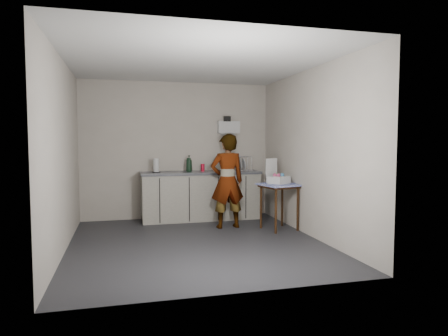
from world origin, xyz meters
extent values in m
plane|color=#2C2C31|center=(0.00, 0.00, 0.00)|extent=(4.00, 4.00, 0.00)
cube|color=beige|center=(0.00, 1.99, 1.30)|extent=(3.60, 0.02, 2.60)
cube|color=beige|center=(1.79, 0.00, 1.30)|extent=(0.02, 4.00, 2.60)
cube|color=beige|center=(-1.79, 0.00, 1.30)|extent=(0.02, 4.00, 2.60)
cube|color=white|center=(0.00, 0.00, 2.60)|extent=(3.60, 4.00, 0.01)
cube|color=black|center=(0.40, 1.70, 0.04)|extent=(2.20, 0.52, 0.08)
cube|color=#B9B4A4|center=(0.40, 1.70, 0.43)|extent=(2.20, 0.58, 0.86)
cube|color=#4E4F58|center=(0.40, 1.70, 0.89)|extent=(2.24, 0.62, 0.05)
cube|color=black|center=(-0.40, 1.41, 0.43)|extent=(0.02, 0.01, 0.80)
cube|color=black|center=(0.13, 1.41, 0.43)|extent=(0.02, 0.01, 0.80)
cube|color=black|center=(0.67, 1.41, 0.43)|extent=(0.01, 0.01, 0.80)
cube|color=black|center=(1.20, 1.41, 0.43)|extent=(0.02, 0.01, 0.80)
cube|color=silver|center=(1.00, 1.92, 1.75)|extent=(0.42, 0.16, 0.24)
cube|color=silver|center=(1.00, 1.97, 1.61)|extent=(0.30, 0.06, 0.04)
cube|color=black|center=(0.95, 1.83, 1.91)|extent=(0.14, 0.02, 0.10)
cylinder|color=#391E0C|center=(1.34, 0.25, 0.35)|extent=(0.04, 0.04, 0.71)
cylinder|color=#391E0C|center=(1.76, 0.35, 0.35)|extent=(0.04, 0.04, 0.71)
cylinder|color=#391E0C|center=(1.24, 0.68, 0.35)|extent=(0.04, 0.04, 0.71)
cylinder|color=#391E0C|center=(1.66, 0.78, 0.35)|extent=(0.04, 0.04, 0.71)
cube|color=#391E0C|center=(1.50, 0.51, 0.73)|extent=(0.63, 0.63, 0.04)
cube|color=#1A2AA0|center=(1.50, 0.51, 0.76)|extent=(0.71, 0.71, 0.03)
imported|color=#B2A593|center=(0.69, 0.87, 0.80)|extent=(0.61, 0.42, 1.60)
imported|color=black|center=(0.17, 1.68, 1.06)|extent=(0.14, 0.14, 0.31)
cylinder|color=red|center=(0.45, 1.77, 0.98)|extent=(0.07, 0.07, 0.14)
cylinder|color=black|center=(0.17, 1.70, 1.04)|extent=(0.07, 0.07, 0.26)
cylinder|color=black|center=(-0.44, 1.66, 0.92)|extent=(0.14, 0.14, 0.01)
cylinder|color=silver|center=(-0.44, 1.66, 1.04)|extent=(0.10, 0.10, 0.24)
cube|color=white|center=(1.20, 1.74, 0.92)|extent=(0.40, 0.30, 0.02)
cylinder|color=white|center=(1.02, 1.61, 1.06)|extent=(0.01, 0.01, 0.26)
cylinder|color=white|center=(1.38, 1.61, 1.06)|extent=(0.01, 0.01, 0.26)
cylinder|color=white|center=(1.02, 1.87, 1.06)|extent=(0.01, 0.01, 0.26)
cylinder|color=white|center=(1.38, 1.87, 1.06)|extent=(0.01, 0.01, 0.26)
cylinder|color=silver|center=(1.10, 1.74, 1.04)|extent=(0.05, 0.22, 0.22)
cylinder|color=silver|center=(1.18, 1.74, 1.04)|extent=(0.05, 0.22, 0.22)
cylinder|color=silver|center=(1.26, 1.74, 1.04)|extent=(0.05, 0.22, 0.22)
cube|color=silver|center=(1.51, 0.58, 0.78)|extent=(0.40, 0.40, 0.01)
cube|color=silver|center=(1.58, 0.46, 0.84)|extent=(0.26, 0.16, 0.11)
cube|color=silver|center=(1.44, 0.71, 0.84)|extent=(0.26, 0.16, 0.11)
cube|color=silver|center=(1.39, 0.51, 0.84)|extent=(0.16, 0.26, 0.11)
cube|color=silver|center=(1.64, 0.65, 0.84)|extent=(0.16, 0.26, 0.11)
cube|color=silver|center=(1.44, 0.71, 1.04)|extent=(0.26, 0.16, 0.30)
cylinder|color=white|center=(1.51, 0.58, 0.84)|extent=(0.20, 0.20, 0.11)
sphere|color=#E4548B|center=(1.49, 0.53, 0.91)|extent=(0.07, 0.07, 0.07)
sphere|color=#4F9CD6|center=(1.57, 0.57, 0.91)|extent=(0.07, 0.07, 0.07)
sphere|color=#50C253|center=(1.49, 0.63, 0.91)|extent=(0.07, 0.07, 0.07)
sphere|color=#E4548B|center=(1.45, 0.60, 0.91)|extent=(0.07, 0.07, 0.07)
camera|label=1|loc=(-1.05, -5.66, 1.50)|focal=32.00mm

